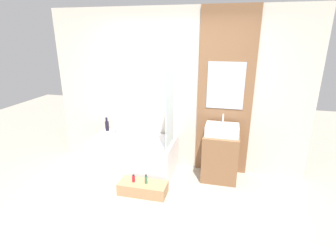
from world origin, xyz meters
TOP-DOWN VIEW (x-y plane):
  - ground_plane at (0.00, 0.00)m, footprint 12.00×12.00m
  - wall_tiled_back at (0.00, 1.58)m, footprint 4.20×0.06m
  - wall_wood_accent at (0.79, 1.53)m, footprint 0.84×0.04m
  - bathtub at (-0.62, 1.15)m, footprint 1.35×0.77m
  - glass_shower_screen at (0.03, 1.02)m, footprint 0.01×0.48m
  - wooden_step_bench at (-0.26, 0.56)m, footprint 0.70×0.30m
  - vanity_cabinet at (0.79, 1.27)m, footprint 0.54×0.49m
  - sink at (0.79, 1.27)m, footprint 0.49×0.35m
  - vase_tall_dark at (-1.22, 1.45)m, footprint 0.06×0.06m
  - vase_round_light at (-1.07, 1.42)m, footprint 0.12×0.12m
  - bottle_soap_primary at (-0.40, 0.56)m, footprint 0.04×0.04m
  - bottle_soap_secondary at (-0.21, 0.56)m, footprint 0.04×0.04m

SIDE VIEW (x-z plane):
  - ground_plane at x=0.00m, z-range 0.00..0.00m
  - wooden_step_bench at x=-0.26m, z-range 0.00..0.17m
  - bottle_soap_primary at x=-0.40m, z-range 0.17..0.28m
  - bottle_soap_secondary at x=-0.21m, z-range 0.17..0.30m
  - bathtub at x=-0.62m, z-range 0.00..0.58m
  - vanity_cabinet at x=0.79m, z-range 0.00..0.75m
  - vase_round_light at x=-1.07m, z-range 0.57..0.69m
  - vase_tall_dark at x=-1.22m, z-range 0.55..0.79m
  - sink at x=0.79m, z-range 0.67..0.97m
  - glass_shower_screen at x=0.03m, z-range 0.57..1.80m
  - wall_tiled_back at x=0.00m, z-range 0.00..2.60m
  - wall_wood_accent at x=0.79m, z-range 0.01..2.61m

